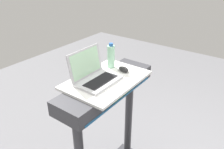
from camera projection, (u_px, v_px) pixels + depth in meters
name	position (u px, v px, depth m)	size (l,w,h in m)	color
desk_board	(107.00, 80.00, 1.70)	(0.63, 0.43, 0.02)	white
laptop	(95.00, 75.00, 1.64)	(0.33, 0.25, 0.23)	#B7B7BC
computer_mouse	(124.00, 69.00, 1.80)	(0.06, 0.10, 0.03)	black
water_bottle	(111.00, 56.00, 1.83)	(0.06, 0.06, 0.21)	#9EDBB2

